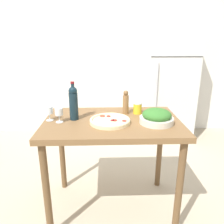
# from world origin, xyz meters

# --- Properties ---
(ground_plane) EXTENTS (14.00, 14.00, 0.00)m
(ground_plane) POSITION_xyz_m (0.00, 0.00, 0.00)
(ground_plane) COLOR #BCAD93
(wall_back) EXTENTS (6.40, 0.06, 2.60)m
(wall_back) POSITION_xyz_m (0.00, 1.98, 1.30)
(wall_back) COLOR silver
(wall_back) RESTS_ON ground_plane
(refrigerator) EXTENTS (0.74, 0.64, 1.85)m
(refrigerator) POSITION_xyz_m (0.94, 1.62, 0.92)
(refrigerator) COLOR silver
(refrigerator) RESTS_ON ground_plane
(prep_counter) EXTENTS (1.15, 0.76, 0.89)m
(prep_counter) POSITION_xyz_m (0.00, 0.00, 0.78)
(prep_counter) COLOR brown
(prep_counter) RESTS_ON ground_plane
(wine_bottle) EXTENTS (0.07, 0.07, 0.33)m
(wine_bottle) POSITION_xyz_m (-0.32, 0.03, 1.04)
(wine_bottle) COLOR #142833
(wine_bottle) RESTS_ON prep_counter
(wine_glass_near) EXTENTS (0.06, 0.06, 0.12)m
(wine_glass_near) POSITION_xyz_m (-0.44, -0.04, 0.98)
(wine_glass_near) COLOR silver
(wine_glass_near) RESTS_ON prep_counter
(wine_glass_far) EXTENTS (0.06, 0.06, 0.12)m
(wine_glass_far) POSITION_xyz_m (-0.53, 0.01, 0.98)
(wine_glass_far) COLOR silver
(wine_glass_far) RESTS_ON prep_counter
(pepper_mill) EXTENTS (0.06, 0.06, 0.22)m
(pepper_mill) POSITION_xyz_m (0.13, 0.17, 1.00)
(pepper_mill) COLOR olive
(pepper_mill) RESTS_ON prep_counter
(salad_bowl) EXTENTS (0.28, 0.28, 0.12)m
(salad_bowl) POSITION_xyz_m (0.36, -0.08, 0.95)
(salad_bowl) COLOR silver
(salad_bowl) RESTS_ON prep_counter
(homemade_pizza) EXTENTS (0.33, 0.33, 0.04)m
(homemade_pizza) POSITION_xyz_m (-0.02, -0.06, 0.91)
(homemade_pizza) COLOR beige
(homemade_pizza) RESTS_ON prep_counter
(salt_canister) EXTENTS (0.08, 0.08, 0.11)m
(salt_canister) POSITION_xyz_m (0.24, 0.17, 0.95)
(salt_canister) COLOR yellow
(salt_canister) RESTS_ON prep_counter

